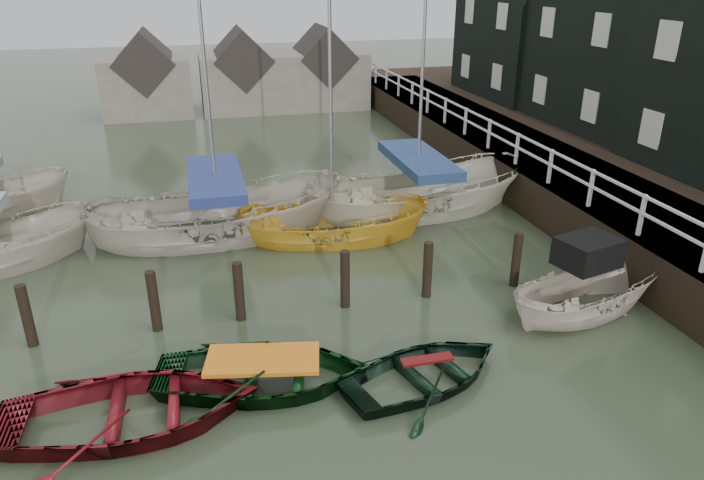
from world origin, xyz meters
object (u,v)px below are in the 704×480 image
object	(u,v)px
sailboat_c	(332,237)
sailboat_d	(416,209)
sailboat_b	(220,232)
rowboat_red	(133,425)
rowboat_dkgreen	(426,382)
motorboat	(584,306)
rowboat_green	(265,385)

from	to	relation	value
sailboat_c	sailboat_d	xyz separation A→B (m)	(3.14, 1.55, 0.04)
sailboat_b	sailboat_d	world-z (taller)	sailboat_d
rowboat_red	rowboat_dkgreen	xyz separation A→B (m)	(5.31, -0.08, 0.00)
motorboat	rowboat_red	bearing A→B (deg)	84.28
rowboat_dkgreen	sailboat_c	world-z (taller)	sailboat_c
rowboat_red	sailboat_d	size ratio (longest dim) A/B	0.33
rowboat_dkgreen	sailboat_d	bearing A→B (deg)	-35.04
sailboat_c	rowboat_dkgreen	bearing A→B (deg)	-168.36
rowboat_green	sailboat_d	size ratio (longest dim) A/B	0.31
sailboat_c	sailboat_d	world-z (taller)	sailboat_d
rowboat_red	rowboat_dkgreen	distance (m)	5.32
sailboat_d	sailboat_b	bearing A→B (deg)	91.25
rowboat_green	motorboat	xyz separation A→B (m)	(7.47, 1.03, 0.10)
sailboat_c	sailboat_b	bearing A→B (deg)	80.96
rowboat_red	sailboat_c	size ratio (longest dim) A/B	0.40
motorboat	sailboat_d	bearing A→B (deg)	-2.69
rowboat_green	sailboat_d	bearing A→B (deg)	-24.63
rowboat_red	sailboat_d	world-z (taller)	sailboat_d
rowboat_green	sailboat_b	size ratio (longest dim) A/B	0.34
sailboat_d	sailboat_c	bearing A→B (deg)	113.37
sailboat_b	sailboat_c	world-z (taller)	sailboat_b
sailboat_b	sailboat_d	size ratio (longest dim) A/B	0.92
rowboat_red	rowboat_dkgreen	bearing A→B (deg)	-89.78
sailboat_d	motorboat	bearing A→B (deg)	-170.64
rowboat_red	motorboat	distance (m)	9.92
rowboat_dkgreen	sailboat_c	size ratio (longest dim) A/B	0.31
rowboat_dkgreen	sailboat_c	bearing A→B (deg)	-14.89
rowboat_green	sailboat_d	distance (m)	10.06
rowboat_green	sailboat_b	world-z (taller)	sailboat_b
rowboat_dkgreen	sailboat_b	bearing A→B (deg)	5.56
motorboat	sailboat_b	bearing A→B (deg)	34.85
rowboat_red	sailboat_d	bearing A→B (deg)	-42.40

